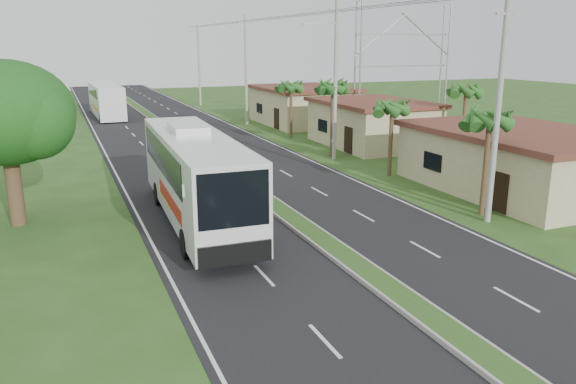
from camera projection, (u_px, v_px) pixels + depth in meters
name	position (u px, v px, depth m)	size (l,w,h in m)	color
ground	(349.00, 262.00, 21.64)	(180.00, 180.00, 0.00)	#2B471A
road_asphalt	(213.00, 163.00, 39.50)	(14.00, 160.00, 0.02)	black
median_strip	(213.00, 162.00, 39.48)	(1.20, 160.00, 0.18)	gray
lane_edge_left	(115.00, 171.00, 37.03)	(0.12, 160.00, 0.01)	silver
lane_edge_right	(300.00, 156.00, 41.98)	(0.12, 160.00, 0.01)	silver
shop_near	(518.00, 160.00, 31.72)	(8.60, 12.60, 3.52)	tan
shop_mid	(372.00, 123.00, 45.99)	(7.60, 10.60, 3.67)	tan
shop_far	(303.00, 105.00, 58.47)	(8.60, 11.60, 3.82)	tan
palm_verge_a	(490.00, 118.00, 26.43)	(2.40, 2.40, 5.45)	#473321
palm_verge_b	(392.00, 107.00, 34.71)	(2.40, 2.40, 5.05)	#473321
palm_verge_c	(333.00, 87.00, 40.55)	(2.40, 2.40, 5.85)	#473321
palm_verge_d	(291.00, 86.00, 48.92)	(2.40, 2.40, 5.25)	#473321
palm_behind_shop	(466.00, 90.00, 40.24)	(2.40, 2.40, 5.65)	#473321
shade_tree	(2.00, 117.00, 24.83)	(6.30, 6.00, 7.54)	#473321
utility_pole_a	(499.00, 101.00, 25.11)	(1.60, 0.28, 11.00)	gray
utility_pole_b	(335.00, 72.00, 39.24)	(3.20, 0.28, 12.00)	gray
utility_pole_c	(246.00, 68.00, 57.26)	(1.60, 0.28, 11.00)	gray
utility_pole_d	(199.00, 64.00, 75.19)	(1.60, 0.28, 10.50)	gray
billboard_lattice	(403.00, 57.00, 54.81)	(10.18, 1.18, 12.07)	gray
coach_bus_main	(195.00, 171.00, 25.89)	(3.40, 13.86, 4.45)	silver
coach_bus_far	(106.00, 99.00, 63.82)	(2.98, 12.62, 3.66)	white
motorcyclist	(238.00, 180.00, 31.27)	(2.04, 0.97, 2.26)	black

